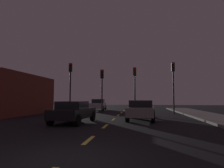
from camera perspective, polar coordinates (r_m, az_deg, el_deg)
ground_plane at (r=12.04m, az=-1.43°, el=-11.22°), size 80.00×80.00×0.00m
lane_stripe_second at (r=7.77m, az=-6.43°, el=-15.11°), size 0.16×1.60×0.01m
lane_stripe_third at (r=11.46m, az=-1.88°, el=-11.57°), size 0.16×1.60×0.01m
lane_stripe_fourth at (r=15.20m, az=0.39°, el=-9.73°), size 0.16×1.60×0.01m
lane_stripe_fifth at (r=18.96m, az=1.75°, el=-8.61°), size 0.16×1.60×0.01m
lane_stripe_sixth at (r=22.74m, az=2.65°, el=-7.86°), size 0.16×1.60×0.01m
lane_stripe_seventh at (r=26.52m, az=3.30°, el=-7.33°), size 0.16×1.60×0.01m
traffic_signal_far_left at (r=22.49m, az=-11.44°, el=1.57°), size 0.32×0.38×5.30m
traffic_signal_center_left at (r=21.60m, az=-2.78°, el=0.44°), size 0.32×0.38×4.55m
traffic_signal_center_right at (r=21.30m, az=6.30°, el=0.84°), size 0.32×0.38×4.72m
traffic_signal_far_right at (r=21.61m, az=16.56°, el=1.65°), size 0.32×0.38×5.16m
car_stopped_ahead at (r=14.68m, az=8.13°, el=-7.09°), size 2.10×4.11×1.39m
car_adjacent_lane at (r=13.10m, az=-10.64°, el=-7.51°), size 2.09×4.08×1.34m
car_oncoming_far at (r=26.98m, az=-3.83°, el=-5.68°), size 2.09×4.52×1.46m
storefront_left at (r=22.20m, az=-26.58°, el=-2.66°), size 5.06×9.42×3.78m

